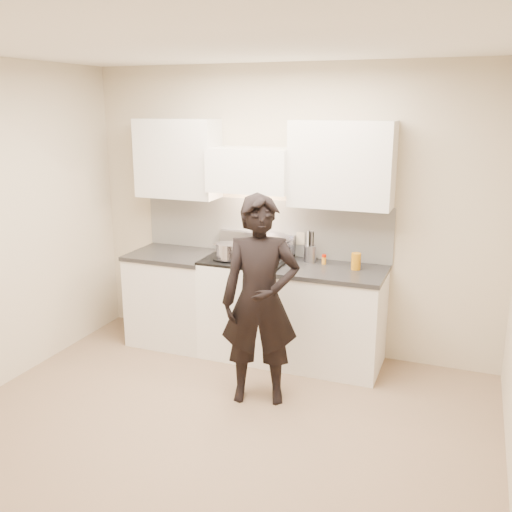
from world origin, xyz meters
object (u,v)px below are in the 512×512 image
at_px(stove, 247,305).
at_px(person, 260,301).
at_px(counter_right, 332,318).
at_px(utensil_crock, 310,253).
at_px(wok, 272,243).

relative_size(stove, person, 0.57).
xyz_separation_m(stove, person, (0.44, -0.81, 0.37)).
distance_m(counter_right, utensil_crock, 0.63).
relative_size(wok, person, 0.30).
bearing_deg(utensil_crock, stove, -164.40).
xyz_separation_m(stove, counter_right, (0.83, 0.00, -0.01)).
distance_m(wok, utensil_crock, 0.37).
distance_m(stove, wok, 0.64).
height_order(counter_right, person, person).
bearing_deg(wok, stove, -144.11).
bearing_deg(wok, person, -75.90).
height_order(stove, counter_right, stove).
height_order(stove, wok, wok).
distance_m(utensil_crock, person, 0.99).
distance_m(wok, person, 1.01).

